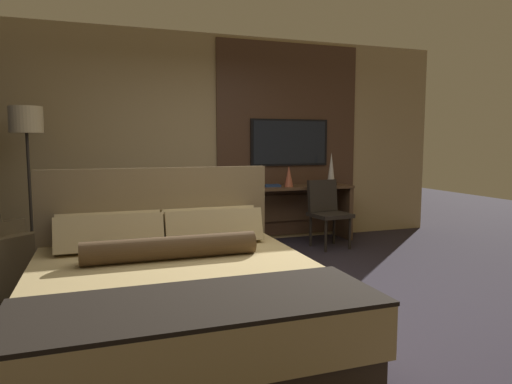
{
  "coord_description": "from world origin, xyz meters",
  "views": [
    {
      "loc": [
        -1.3,
        -3.44,
        1.38
      ],
      "look_at": [
        0.23,
        0.97,
        0.87
      ],
      "focal_mm": 32.0,
      "sensor_mm": 36.0,
      "label": 1
    }
  ],
  "objects": [
    {
      "name": "desk_chair",
      "position": [
        1.53,
        1.88,
        0.52
      ],
      "size": [
        0.51,
        0.51,
        0.88
      ],
      "rotation": [
        0.0,
        0.0,
        0.11
      ],
      "color": "#28231E",
      "rests_on": "ground_plane"
    },
    {
      "name": "tv",
      "position": [
        1.26,
        2.52,
        1.37
      ],
      "size": [
        1.16,
        0.04,
        0.65
      ],
      "color": "black"
    },
    {
      "name": "vase_short",
      "position": [
        1.14,
        2.26,
        0.92
      ],
      "size": [
        0.12,
        0.12,
        0.29
      ],
      "color": "#B2563D",
      "rests_on": "desk"
    },
    {
      "name": "armchair_by_window",
      "position": [
        -2.14,
        1.33,
        0.27
      ],
      "size": [
        1.23,
        1.23,
        0.8
      ],
      "rotation": [
        0.0,
        0.0,
        2.34
      ],
      "color": "brown",
      "rests_on": "ground_plane"
    },
    {
      "name": "bed",
      "position": [
        -0.81,
        -0.31,
        0.32
      ],
      "size": [
        2.0,
        2.18,
        1.15
      ],
      "color": "#33281E",
      "rests_on": "ground_plane"
    },
    {
      "name": "wall_back_tv_panel",
      "position": [
        0.16,
        2.59,
        1.4
      ],
      "size": [
        7.2,
        0.09,
        2.8
      ],
      "color": "tan",
      "rests_on": "ground_plane"
    },
    {
      "name": "ground_plane",
      "position": [
        0.0,
        0.0,
        0.0
      ],
      "size": [
        16.0,
        16.0,
        0.0
      ],
      "primitive_type": "plane",
      "color": "#28232D"
    },
    {
      "name": "desk",
      "position": [
        1.26,
        2.34,
        0.51
      ],
      "size": [
        1.6,
        0.46,
        0.77
      ],
      "color": "brown",
      "rests_on": "ground_plane"
    },
    {
      "name": "vase_tall",
      "position": [
        1.79,
        2.26,
        1.0
      ],
      "size": [
        0.11,
        0.11,
        0.46
      ],
      "color": "silver",
      "rests_on": "desk"
    },
    {
      "name": "book",
      "position": [
        0.93,
        2.33,
        0.79
      ],
      "size": [
        0.23,
        0.17,
        0.03
      ],
      "color": "navy",
      "rests_on": "desk"
    },
    {
      "name": "floor_lamp",
      "position": [
        -2.01,
        1.98,
        1.47
      ],
      "size": [
        0.34,
        0.34,
        1.75
      ],
      "color": "#282623",
      "rests_on": "ground_plane"
    }
  ]
}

